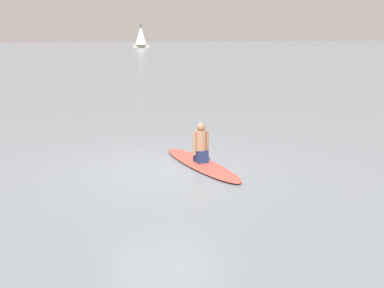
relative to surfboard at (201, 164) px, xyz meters
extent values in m
plane|color=gray|center=(-0.02, -0.86, -0.04)|extent=(400.00, 400.00, 0.00)
ellipsoid|color=#D84C3F|center=(0.00, 0.00, 0.00)|extent=(3.35, 0.92, 0.09)
cube|color=navy|center=(0.00, 0.00, 0.19)|extent=(0.32, 0.27, 0.29)
cylinder|color=#9E7051|center=(0.00, 0.00, 0.55)|extent=(0.29, 0.29, 0.48)
sphere|color=#9E7051|center=(0.00, 0.00, 0.87)|extent=(0.19, 0.19, 0.19)
cylinder|color=#9E7051|center=(0.01, -0.16, 0.49)|extent=(0.08, 0.08, 0.52)
cylinder|color=#9E7051|center=(-0.01, 0.16, 0.49)|extent=(0.08, 0.08, 0.52)
cube|color=#B2A893|center=(-100.07, 28.37, 0.31)|extent=(2.39, 4.11, 0.71)
cylinder|color=#4C4238|center=(-100.07, 28.37, 3.12)|extent=(0.32, 0.32, 4.90)
cone|color=white|center=(-100.07, 28.37, 2.82)|extent=(3.50, 3.50, 4.31)
camera|label=1|loc=(9.51, -4.18, 2.89)|focal=43.80mm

